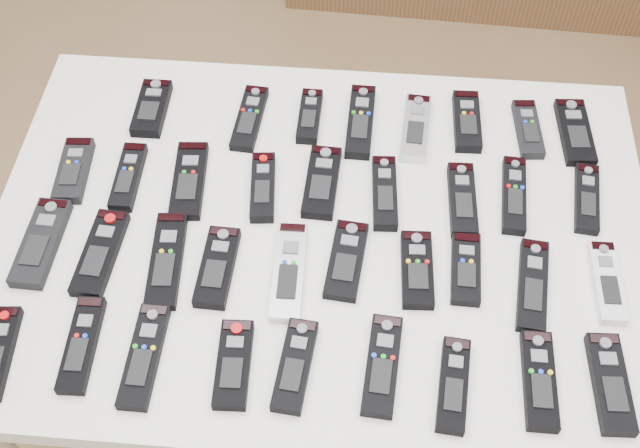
# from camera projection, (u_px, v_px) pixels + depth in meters

# --- Properties ---
(ground) EXTENTS (4.00, 4.00, 0.00)m
(ground) POSITION_uv_depth(u_px,v_px,m) (362.00, 409.00, 2.13)
(ground) COLOR olive
(ground) RESTS_ON ground
(table) EXTENTS (1.25, 0.88, 0.78)m
(table) POSITION_uv_depth(u_px,v_px,m) (320.00, 248.00, 1.56)
(table) COLOR white
(table) RESTS_ON ground
(remote_0) EXTENTS (0.06, 0.15, 0.02)m
(remote_0) POSITION_uv_depth(u_px,v_px,m) (152.00, 108.00, 1.68)
(remote_0) COLOR black
(remote_0) RESTS_ON table
(remote_1) EXTENTS (0.06, 0.18, 0.02)m
(remote_1) POSITION_uv_depth(u_px,v_px,m) (250.00, 118.00, 1.67)
(remote_1) COLOR black
(remote_1) RESTS_ON table
(remote_2) EXTENTS (0.04, 0.14, 0.02)m
(remote_2) POSITION_uv_depth(u_px,v_px,m) (310.00, 116.00, 1.67)
(remote_2) COLOR black
(remote_2) RESTS_ON table
(remote_3) EXTENTS (0.06, 0.19, 0.02)m
(remote_3) POSITION_uv_depth(u_px,v_px,m) (360.00, 122.00, 1.66)
(remote_3) COLOR black
(remote_3) RESTS_ON table
(remote_4) EXTENTS (0.06, 0.18, 0.02)m
(remote_4) POSITION_uv_depth(u_px,v_px,m) (416.00, 128.00, 1.65)
(remote_4) COLOR #B7B7BC
(remote_4) RESTS_ON table
(remote_5) EXTENTS (0.06, 0.16, 0.02)m
(remote_5) POSITION_uv_depth(u_px,v_px,m) (467.00, 121.00, 1.66)
(remote_5) COLOR black
(remote_5) RESTS_ON table
(remote_6) EXTENTS (0.06, 0.15, 0.02)m
(remote_6) POSITION_uv_depth(u_px,v_px,m) (528.00, 129.00, 1.65)
(remote_6) COLOR black
(remote_6) RESTS_ON table
(remote_7) EXTENTS (0.07, 0.18, 0.02)m
(remote_7) POSITION_uv_depth(u_px,v_px,m) (575.00, 132.00, 1.65)
(remote_7) COLOR black
(remote_7) RESTS_ON table
(remote_8) EXTENTS (0.07, 0.16, 0.02)m
(remote_8) POSITION_uv_depth(u_px,v_px,m) (74.00, 170.00, 1.58)
(remote_8) COLOR black
(remote_8) RESTS_ON table
(remote_9) EXTENTS (0.05, 0.16, 0.02)m
(remote_9) POSITION_uv_depth(u_px,v_px,m) (128.00, 177.00, 1.57)
(remote_9) COLOR black
(remote_9) RESTS_ON table
(remote_10) EXTENTS (0.07, 0.19, 0.02)m
(remote_10) POSITION_uv_depth(u_px,v_px,m) (189.00, 180.00, 1.57)
(remote_10) COLOR black
(remote_10) RESTS_ON table
(remote_11) EXTENTS (0.06, 0.16, 0.02)m
(remote_11) POSITION_uv_depth(u_px,v_px,m) (263.00, 187.00, 1.56)
(remote_11) COLOR black
(remote_11) RESTS_ON table
(remote_12) EXTENTS (0.07, 0.17, 0.02)m
(remote_12) POSITION_uv_depth(u_px,v_px,m) (322.00, 182.00, 1.57)
(remote_12) COLOR black
(remote_12) RESTS_ON table
(remote_13) EXTENTS (0.06, 0.17, 0.02)m
(remote_13) POSITION_uv_depth(u_px,v_px,m) (385.00, 193.00, 1.55)
(remote_13) COLOR black
(remote_13) RESTS_ON table
(remote_14) EXTENTS (0.06, 0.17, 0.02)m
(remote_14) POSITION_uv_depth(u_px,v_px,m) (462.00, 200.00, 1.54)
(remote_14) COLOR black
(remote_14) RESTS_ON table
(remote_15) EXTENTS (0.05, 0.18, 0.02)m
(remote_15) POSITION_uv_depth(u_px,v_px,m) (514.00, 195.00, 1.55)
(remote_15) COLOR black
(remote_15) RESTS_ON table
(remote_16) EXTENTS (0.06, 0.17, 0.02)m
(remote_16) POSITION_uv_depth(u_px,v_px,m) (587.00, 199.00, 1.54)
(remote_16) COLOR black
(remote_16) RESTS_ON table
(remote_17) EXTENTS (0.07, 0.19, 0.02)m
(remote_17) POSITION_uv_depth(u_px,v_px,m) (41.00, 243.00, 1.48)
(remote_17) COLOR black
(remote_17) RESTS_ON table
(remote_18) EXTENTS (0.07, 0.19, 0.02)m
(remote_18) POSITION_uv_depth(u_px,v_px,m) (100.00, 253.00, 1.47)
(remote_18) COLOR black
(remote_18) RESTS_ON table
(remote_19) EXTENTS (0.07, 0.21, 0.02)m
(remote_19) POSITION_uv_depth(u_px,v_px,m) (167.00, 260.00, 1.46)
(remote_19) COLOR black
(remote_19) RESTS_ON table
(remote_20) EXTENTS (0.06, 0.17, 0.02)m
(remote_20) POSITION_uv_depth(u_px,v_px,m) (217.00, 267.00, 1.45)
(remote_20) COLOR black
(remote_20) RESTS_ON table
(remote_21) EXTENTS (0.06, 0.21, 0.02)m
(remote_21) POSITION_uv_depth(u_px,v_px,m) (289.00, 271.00, 1.44)
(remote_21) COLOR #B7B7BC
(remote_21) RESTS_ON table
(remote_22) EXTENTS (0.07, 0.17, 0.02)m
(remote_22) POSITION_uv_depth(u_px,v_px,m) (346.00, 260.00, 1.46)
(remote_22) COLOR black
(remote_22) RESTS_ON table
(remote_23) EXTENTS (0.06, 0.16, 0.02)m
(remote_23) POSITION_uv_depth(u_px,v_px,m) (417.00, 270.00, 1.44)
(remote_23) COLOR black
(remote_23) RESTS_ON table
(remote_24) EXTENTS (0.06, 0.15, 0.02)m
(remote_24) POSITION_uv_depth(u_px,v_px,m) (466.00, 269.00, 1.45)
(remote_24) COLOR black
(remote_24) RESTS_ON table
(remote_25) EXTENTS (0.07, 0.19, 0.02)m
(remote_25) POSITION_uv_depth(u_px,v_px,m) (533.00, 285.00, 1.43)
(remote_25) COLOR black
(remote_25) RESTS_ON table
(remote_26) EXTENTS (0.05, 0.17, 0.02)m
(remote_26) POSITION_uv_depth(u_px,v_px,m) (607.00, 282.00, 1.43)
(remote_26) COLOR silver
(remote_26) RESTS_ON table
(remote_28) EXTENTS (0.05, 0.18, 0.02)m
(remote_28) POSITION_uv_depth(u_px,v_px,m) (82.00, 344.00, 1.35)
(remote_28) COLOR black
(remote_28) RESTS_ON table
(remote_29) EXTENTS (0.05, 0.19, 0.02)m
(remote_29) POSITION_uv_depth(u_px,v_px,m) (144.00, 356.00, 1.34)
(remote_29) COLOR black
(remote_29) RESTS_ON table
(remote_30) EXTENTS (0.06, 0.16, 0.02)m
(remote_30) POSITION_uv_depth(u_px,v_px,m) (234.00, 364.00, 1.33)
(remote_30) COLOR black
(remote_30) RESTS_ON table
(remote_31) EXTENTS (0.07, 0.17, 0.02)m
(remote_31) POSITION_uv_depth(u_px,v_px,m) (295.00, 366.00, 1.33)
(remote_31) COLOR black
(remote_31) RESTS_ON table
(remote_32) EXTENTS (0.07, 0.18, 0.02)m
(remote_32) POSITION_uv_depth(u_px,v_px,m) (382.00, 365.00, 1.33)
(remote_32) COLOR black
(remote_32) RESTS_ON table
(remote_33) EXTENTS (0.06, 0.17, 0.02)m
(remote_33) POSITION_uv_depth(u_px,v_px,m) (453.00, 385.00, 1.31)
(remote_33) COLOR black
(remote_33) RESTS_ON table
(remote_34) EXTENTS (0.05, 0.17, 0.02)m
(remote_34) POSITION_uv_depth(u_px,v_px,m) (539.00, 380.00, 1.32)
(remote_34) COLOR black
(remote_34) RESTS_ON table
(remote_35) EXTENTS (0.06, 0.18, 0.02)m
(remote_35) POSITION_uv_depth(u_px,v_px,m) (610.00, 383.00, 1.31)
(remote_35) COLOR black
(remote_35) RESTS_ON table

